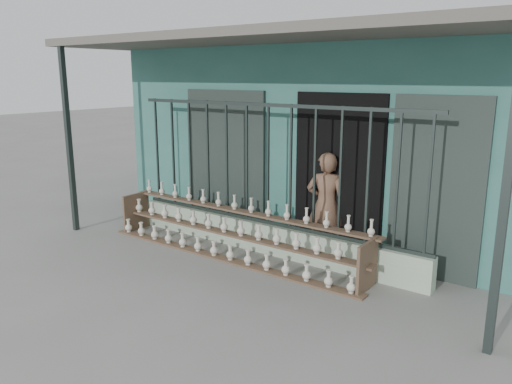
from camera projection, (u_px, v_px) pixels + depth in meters
The scene contains 6 objects.
ground at pixel (211, 279), 6.60m from camera, with size 60.00×60.00×0.00m, color slate.
workshop_building at pixel (356, 129), 9.54m from camera, with size 7.40×6.60×3.21m.
parapet_wall at pixel (268, 238), 7.57m from camera, with size 5.00×0.20×0.45m, color #AFC4A8.
security_fence at pixel (268, 165), 7.31m from camera, with size 5.00×0.04×1.80m.
shelf_rack at pixel (232, 232), 7.41m from camera, with size 4.50×0.68×0.85m.
elderly_woman at pixel (326, 205), 7.30m from camera, with size 0.57×0.38×1.56m, color brown.
Camera 1 is at (4.12, -4.62, 2.64)m, focal length 35.00 mm.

